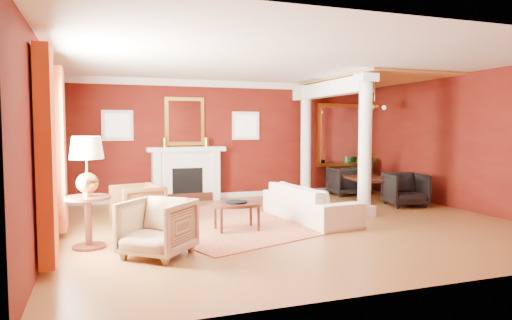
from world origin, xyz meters
name	(u,v)px	position (x,y,z in m)	size (l,w,h in m)	color
ground	(292,224)	(0.00, 0.00, 0.00)	(8.00, 8.00, 0.00)	brown
room_shell	(293,112)	(0.00, 0.00, 2.02)	(8.04, 7.04, 2.92)	#52160B
fireplace	(186,174)	(-1.30, 3.32, 0.65)	(1.85, 0.42, 1.29)	white
overmantel_mirror	(185,121)	(-1.30, 3.45, 1.90)	(0.95, 0.07, 1.15)	gold
flank_window_left	(117,125)	(-2.85, 3.46, 1.80)	(0.70, 0.07, 0.70)	white
flank_window_right	(246,126)	(0.25, 3.46, 1.80)	(0.70, 0.07, 0.70)	white
left_window	(52,151)	(-3.89, -0.60, 1.42)	(0.21, 2.55, 2.60)	white
column_front	(365,144)	(1.70, 0.30, 1.43)	(0.36, 0.36, 2.80)	white
column_back	(306,140)	(1.70, 3.00, 1.43)	(0.36, 0.36, 2.80)	white
header_beam	(327,90)	(1.70, 1.90, 2.62)	(0.30, 3.20, 0.32)	white
amber_ceiling	(374,80)	(2.85, 1.75, 2.87)	(2.30, 3.40, 0.04)	#C7823A
dining_mirror	(339,135)	(2.90, 3.45, 1.55)	(1.30, 0.07, 1.70)	gold
chandelier	(374,107)	(2.90, 1.80, 2.25)	(0.60, 0.62, 0.75)	#BA8F3A
crown_trim	(236,85)	(0.00, 3.46, 2.82)	(8.00, 0.08, 0.16)	white
base_trim	(237,195)	(0.00, 3.46, 0.06)	(8.00, 0.08, 0.12)	white
rug	(222,224)	(-1.20, 0.43, 0.01)	(2.64, 3.52, 0.01)	maroon
sofa	(310,197)	(0.48, 0.24, 0.44)	(2.26, 0.66, 0.88)	white
armchair_leopard	(138,203)	(-2.65, 0.80, 0.41)	(0.79, 0.74, 0.81)	black
armchair_stripe	(157,225)	(-2.56, -1.28, 0.43)	(0.83, 0.78, 0.85)	tan
coffee_table	(237,206)	(-1.09, -0.14, 0.42)	(0.92, 0.92, 0.47)	black
coffee_book	(233,196)	(-1.13, -0.10, 0.59)	(0.18, 0.02, 0.24)	black
side_table	(87,172)	(-3.45, -0.52, 1.11)	(0.65, 0.65, 1.62)	black
dining_table	(366,181)	(2.87, 2.04, 0.45)	(1.61, 0.57, 0.90)	black
dining_chair_near	(405,188)	(3.16, 0.92, 0.41)	(0.80, 0.75, 0.82)	black
dining_chair_far	(346,180)	(2.77, 2.83, 0.41)	(0.79, 0.74, 0.81)	black
green_urn	(366,179)	(3.50, 3.00, 0.37)	(0.39, 0.39, 0.94)	#15421F
potted_plant	(366,153)	(2.85, 2.04, 1.14)	(0.55, 0.61, 0.48)	#26591E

